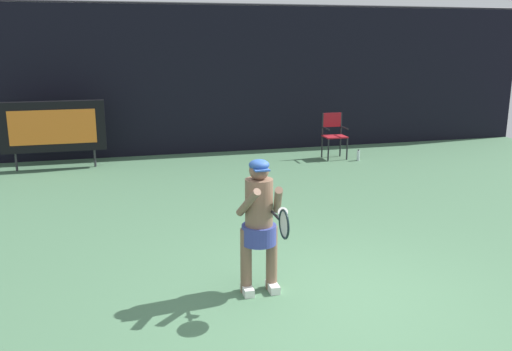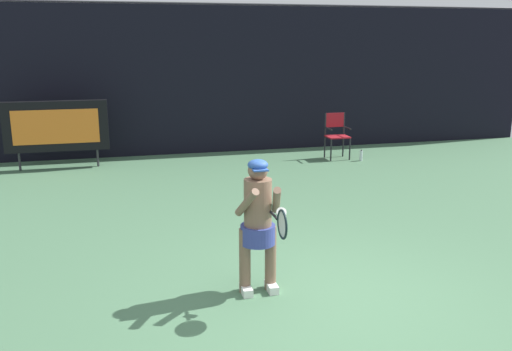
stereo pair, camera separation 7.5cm
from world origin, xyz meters
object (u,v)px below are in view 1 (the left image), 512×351
object	(u,v)px
water_bottle	(358,155)
tennis_racket	(283,224)
scoreboard	(53,127)
tennis_player	(259,220)
umpire_chair	(334,133)

from	to	relation	value
water_bottle	tennis_racket	bearing A→B (deg)	-121.11
scoreboard	tennis_player	xyz separation A→B (m)	(2.76, -7.01, -0.10)
tennis_player	tennis_racket	xyz separation A→B (m)	(0.12, -0.51, 0.12)
water_bottle	scoreboard	bearing A→B (deg)	172.27
umpire_chair	tennis_player	bearing A→B (deg)	-119.14
tennis_player	umpire_chair	bearing A→B (deg)	60.86
umpire_chair	tennis_racket	distance (m)	7.86
umpire_chair	tennis_player	world-z (taller)	tennis_player
scoreboard	umpire_chair	xyz separation A→B (m)	(6.39, -0.50, -0.33)
umpire_chair	tennis_racket	world-z (taller)	tennis_racket
scoreboard	water_bottle	bearing A→B (deg)	-7.73
tennis_racket	umpire_chair	bearing A→B (deg)	70.98
water_bottle	tennis_racket	world-z (taller)	tennis_racket
umpire_chair	tennis_player	distance (m)	7.46
scoreboard	umpire_chair	size ratio (longest dim) A/B	2.04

